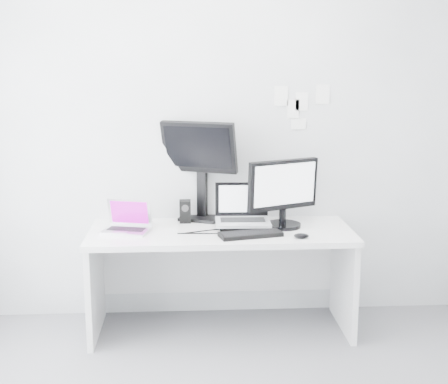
{
  "coord_description": "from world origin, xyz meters",
  "views": [
    {
      "loc": [
        -0.22,
        -2.84,
        1.86
      ],
      "look_at": [
        0.02,
        1.23,
        1.0
      ],
      "focal_mm": 49.75,
      "sensor_mm": 36.0,
      "label": 1
    }
  ],
  "objects": [
    {
      "name": "wall_note_4",
      "position": [
        0.54,
        1.59,
        1.52
      ],
      "size": [
        0.09,
        0.0,
        0.14
      ],
      "primitive_type": "cube",
      "color": "white",
      "rests_on": "back_wall"
    },
    {
      "name": "back_wall",
      "position": [
        0.0,
        1.6,
        1.35
      ],
      "size": [
        3.6,
        0.0,
        3.6
      ],
      "primitive_type": "plane",
      "rotation": [
        1.57,
        0.0,
        0.0
      ],
      "color": "silver",
      "rests_on": "ground"
    },
    {
      "name": "mouse",
      "position": [
        0.51,
        1.02,
        0.75
      ],
      "size": [
        0.11,
        0.07,
        0.03
      ],
      "primitive_type": "ellipsoid",
      "rotation": [
        0.0,
        0.0,
        -0.1
      ],
      "color": "black",
      "rests_on": "desk"
    },
    {
      "name": "wall_note_0",
      "position": [
        0.45,
        1.59,
        1.62
      ],
      "size": [
        0.1,
        0.0,
        0.14
      ],
      "primitive_type": "cube",
      "color": "white",
      "rests_on": "back_wall"
    },
    {
      "name": "wall_note_2",
      "position": [
        0.75,
        1.59,
        1.63
      ],
      "size": [
        0.1,
        0.0,
        0.14
      ],
      "primitive_type": "cube",
      "color": "white",
      "rests_on": "back_wall"
    },
    {
      "name": "wall_note_3",
      "position": [
        0.58,
        1.59,
        1.42
      ],
      "size": [
        0.11,
        0.0,
        0.08
      ],
      "primitive_type": "cube",
      "color": "white",
      "rests_on": "back_wall"
    },
    {
      "name": "rear_monitor",
      "position": [
        -0.13,
        1.54,
        1.1
      ],
      "size": [
        0.58,
        0.39,
        0.74
      ],
      "primitive_type": "cube",
      "rotation": [
        0.0,
        0.0,
        -0.4
      ],
      "color": "black",
      "rests_on": "desk"
    },
    {
      "name": "samsung_monitor",
      "position": [
        0.44,
        1.31,
        0.98
      ],
      "size": [
        0.59,
        0.44,
        0.49
      ],
      "primitive_type": "cube",
      "rotation": [
        0.0,
        0.0,
        0.42
      ],
      "color": "black",
      "rests_on": "desk"
    },
    {
      "name": "keyboard",
      "position": [
        0.19,
        1.08,
        0.74
      ],
      "size": [
        0.44,
        0.24,
        0.03
      ],
      "primitive_type": "cube",
      "rotation": [
        0.0,
        0.0,
        0.24
      ],
      "color": "black",
      "rests_on": "desk"
    },
    {
      "name": "desk",
      "position": [
        0.0,
        1.25,
        0.36
      ],
      "size": [
        1.8,
        0.7,
        0.73
      ],
      "primitive_type": "cube",
      "color": "white",
      "rests_on": "ground"
    },
    {
      "name": "wall_note_1",
      "position": [
        0.6,
        1.59,
        1.58
      ],
      "size": [
        0.09,
        0.0,
        0.13
      ],
      "primitive_type": "cube",
      "color": "white",
      "rests_on": "back_wall"
    },
    {
      "name": "macbook",
      "position": [
        -0.64,
        1.23,
        0.84
      ],
      "size": [
        0.35,
        0.3,
        0.23
      ],
      "primitive_type": "cube",
      "rotation": [
        0.0,
        0.0,
        -0.25
      ],
      "color": "silver",
      "rests_on": "desk"
    },
    {
      "name": "speaker",
      "position": [
        -0.24,
        1.47,
        0.81
      ],
      "size": [
        0.09,
        0.09,
        0.16
      ],
      "primitive_type": "cube",
      "rotation": [
        0.0,
        0.0,
        -0.16
      ],
      "color": "black",
      "rests_on": "desk"
    },
    {
      "name": "dell_laptop",
      "position": [
        0.15,
        1.3,
        0.89
      ],
      "size": [
        0.38,
        0.3,
        0.31
      ],
      "primitive_type": "cube",
      "rotation": [
        0.0,
        0.0,
        -0.03
      ],
      "color": "#ADB0B5",
      "rests_on": "desk"
    }
  ]
}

